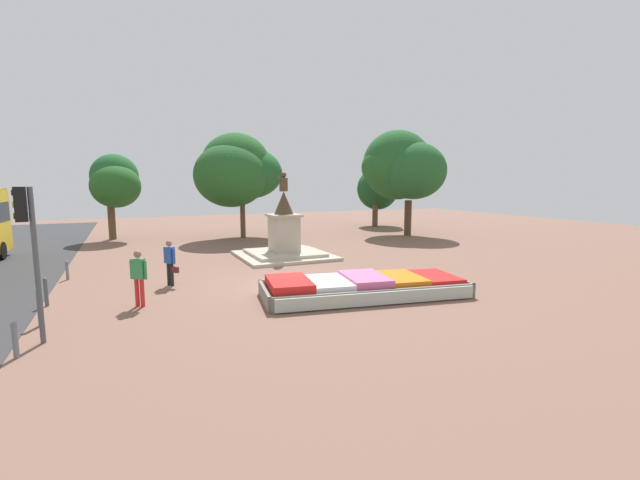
# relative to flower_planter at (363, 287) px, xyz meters

# --- Properties ---
(ground_plane) EXTENTS (71.99, 71.99, 0.00)m
(ground_plane) POSITION_rel_flower_planter_xyz_m (-1.74, 2.48, -0.31)
(ground_plane) COLOR brown
(flower_planter) EXTENTS (7.25, 3.63, 0.73)m
(flower_planter) POSITION_rel_flower_planter_xyz_m (0.00, 0.00, 0.00)
(flower_planter) COLOR #38281C
(flower_planter) RESTS_ON ground_plane
(statue_monument) EXTENTS (4.54, 4.54, 4.35)m
(statue_monument) POSITION_rel_flower_planter_xyz_m (0.16, 8.35, 0.60)
(statue_monument) COLOR #B4AA95
(statue_monument) RESTS_ON ground_plane
(traffic_light_near_crossing) EXTENTS (0.42, 0.31, 3.75)m
(traffic_light_near_crossing) POSITION_rel_flower_planter_xyz_m (-9.26, -0.50, 2.31)
(traffic_light_near_crossing) COLOR #4C5156
(traffic_light_near_crossing) RESTS_ON ground_plane
(pedestrian_with_handbag) EXTENTS (0.48, 0.65, 1.72)m
(pedestrian_with_handbag) POSITION_rel_flower_planter_xyz_m (-5.78, 4.28, 0.66)
(pedestrian_with_handbag) COLOR black
(pedestrian_with_handbag) RESTS_ON ground_plane
(pedestrian_near_planter) EXTENTS (0.48, 0.40, 1.77)m
(pedestrian_near_planter) POSITION_rel_flower_planter_xyz_m (-6.92, 1.85, 0.72)
(pedestrian_near_planter) COLOR red
(pedestrian_near_planter) RESTS_ON ground_plane
(kerb_bollard_south) EXTENTS (0.13, 0.13, 0.83)m
(kerb_bollard_south) POSITION_rel_flower_planter_xyz_m (-9.54, -1.29, 0.12)
(kerb_bollard_south) COLOR slate
(kerb_bollard_south) RESTS_ON ground_plane
(kerb_bollard_mid_a) EXTENTS (0.15, 0.15, 1.00)m
(kerb_bollard_mid_a) POSITION_rel_flower_planter_xyz_m (-9.42, 1.00, 0.21)
(kerb_bollard_mid_a) COLOR slate
(kerb_bollard_mid_a) RESTS_ON ground_plane
(kerb_bollard_mid_b) EXTENTS (0.12, 0.12, 0.91)m
(kerb_bollard_mid_b) POSITION_rel_flower_planter_xyz_m (-9.58, 3.08, 0.16)
(kerb_bollard_mid_b) COLOR #4C5156
(kerb_bollard_mid_b) RESTS_ON ground_plane
(kerb_bollard_north) EXTENTS (0.12, 0.12, 0.77)m
(kerb_bollard_north) POSITION_rel_flower_planter_xyz_m (-9.43, 7.03, 0.09)
(kerb_bollard_north) COLOR slate
(kerb_bollard_north) RESTS_ON ground_plane
(park_tree_far_left) EXTENTS (6.21, 5.94, 7.19)m
(park_tree_far_left) POSITION_rel_flower_planter_xyz_m (-0.05, 17.05, 4.29)
(park_tree_far_left) COLOR brown
(park_tree_far_left) RESTS_ON ground_plane
(park_tree_behind_statue) EXTENTS (5.51, 6.07, 7.58)m
(park_tree_behind_statue) POSITION_rel_flower_planter_xyz_m (11.08, 13.78, 4.58)
(park_tree_behind_statue) COLOR #4C3823
(park_tree_behind_statue) RESTS_ON ground_plane
(park_tree_far_right) EXTENTS (3.85, 4.11, 5.11)m
(park_tree_far_right) POSITION_rel_flower_planter_xyz_m (13.10, 19.98, 3.01)
(park_tree_far_right) COLOR brown
(park_tree_far_right) RESTS_ON ground_plane
(park_tree_street_side) EXTENTS (3.13, 3.81, 5.70)m
(park_tree_street_side) POSITION_rel_flower_planter_xyz_m (-7.74, 19.27, 3.55)
(park_tree_street_side) COLOR brown
(park_tree_street_side) RESTS_ON ground_plane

